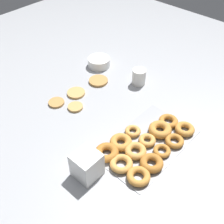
{
  "coord_description": "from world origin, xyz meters",
  "views": [
    {
      "loc": [
        -0.84,
        -0.88,
        1.06
      ],
      "look_at": [
        -0.02,
        -0.13,
        0.04
      ],
      "focal_mm": 45.0,
      "sensor_mm": 36.0,
      "label": 1
    }
  ],
  "objects_px": {
    "paper_cup": "(139,77)",
    "pancake_3": "(56,103)",
    "pancake_2": "(75,107)",
    "donut_tray": "(145,145)",
    "batter_bowl": "(99,62)",
    "pancake_1": "(98,81)",
    "container_stack": "(87,165)",
    "pancake_0": "(76,93)"
  },
  "relations": [
    {
      "from": "pancake_0",
      "to": "paper_cup",
      "type": "distance_m",
      "value": 0.4
    },
    {
      "from": "pancake_1",
      "to": "batter_bowl",
      "type": "xyz_separation_m",
      "value": [
        0.14,
        0.13,
        0.02
      ]
    },
    {
      "from": "pancake_2",
      "to": "container_stack",
      "type": "height_order",
      "value": "container_stack"
    },
    {
      "from": "pancake_3",
      "to": "container_stack",
      "type": "relative_size",
      "value": 0.71
    },
    {
      "from": "batter_bowl",
      "to": "pancake_3",
      "type": "bearing_deg",
      "value": -168.19
    },
    {
      "from": "container_stack",
      "to": "paper_cup",
      "type": "height_order",
      "value": "container_stack"
    },
    {
      "from": "pancake_3",
      "to": "pancake_2",
      "type": "bearing_deg",
      "value": -66.35
    },
    {
      "from": "pancake_2",
      "to": "pancake_3",
      "type": "bearing_deg",
      "value": 113.65
    },
    {
      "from": "pancake_0",
      "to": "donut_tray",
      "type": "height_order",
      "value": "donut_tray"
    },
    {
      "from": "pancake_3",
      "to": "batter_bowl",
      "type": "bearing_deg",
      "value": 11.81
    },
    {
      "from": "pancake_3",
      "to": "container_stack",
      "type": "bearing_deg",
      "value": -113.88
    },
    {
      "from": "pancake_2",
      "to": "pancake_3",
      "type": "xyz_separation_m",
      "value": [
        -0.05,
        0.11,
        -0.0
      ]
    },
    {
      "from": "pancake_2",
      "to": "pancake_0",
      "type": "bearing_deg",
      "value": 46.08
    },
    {
      "from": "pancake_1",
      "to": "pancake_2",
      "type": "bearing_deg",
      "value": -163.65
    },
    {
      "from": "pancake_0",
      "to": "pancake_2",
      "type": "distance_m",
      "value": 0.13
    },
    {
      "from": "batter_bowl",
      "to": "container_stack",
      "type": "height_order",
      "value": "container_stack"
    },
    {
      "from": "pancake_2",
      "to": "donut_tray",
      "type": "bearing_deg",
      "value": -85.72
    },
    {
      "from": "donut_tray",
      "to": "pancake_1",
      "type": "bearing_deg",
      "value": 67.27
    },
    {
      "from": "pancake_2",
      "to": "container_stack",
      "type": "relative_size",
      "value": 0.67
    },
    {
      "from": "pancake_0",
      "to": "pancake_3",
      "type": "xyz_separation_m",
      "value": [
        -0.14,
        0.02,
        -0.0
      ]
    },
    {
      "from": "pancake_0",
      "to": "batter_bowl",
      "type": "relative_size",
      "value": 0.72
    },
    {
      "from": "pancake_2",
      "to": "paper_cup",
      "type": "distance_m",
      "value": 0.44
    },
    {
      "from": "container_stack",
      "to": "donut_tray",
      "type": "bearing_deg",
      "value": -18.03
    },
    {
      "from": "pancake_1",
      "to": "donut_tray",
      "type": "relative_size",
      "value": 0.24
    },
    {
      "from": "donut_tray",
      "to": "container_stack",
      "type": "height_order",
      "value": "container_stack"
    },
    {
      "from": "paper_cup",
      "to": "pancake_3",
      "type": "bearing_deg",
      "value": 154.18
    },
    {
      "from": "pancake_0",
      "to": "donut_tray",
      "type": "xyz_separation_m",
      "value": [
        -0.05,
        -0.56,
        0.01
      ]
    },
    {
      "from": "pancake_0",
      "to": "pancake_2",
      "type": "bearing_deg",
      "value": -133.92
    },
    {
      "from": "pancake_0",
      "to": "pancake_3",
      "type": "height_order",
      "value": "same"
    },
    {
      "from": "pancake_2",
      "to": "batter_bowl",
      "type": "height_order",
      "value": "batter_bowl"
    },
    {
      "from": "pancake_3",
      "to": "batter_bowl",
      "type": "xyz_separation_m",
      "value": [
        0.45,
        0.09,
        0.02
      ]
    },
    {
      "from": "pancake_1",
      "to": "pancake_3",
      "type": "relative_size",
      "value": 1.31
    },
    {
      "from": "batter_bowl",
      "to": "donut_tray",
      "type": "bearing_deg",
      "value": -118.44
    },
    {
      "from": "batter_bowl",
      "to": "pancake_2",
      "type": "bearing_deg",
      "value": -153.03
    },
    {
      "from": "pancake_0",
      "to": "donut_tray",
      "type": "bearing_deg",
      "value": -95.39
    },
    {
      "from": "pancake_1",
      "to": "batter_bowl",
      "type": "relative_size",
      "value": 0.8
    },
    {
      "from": "pancake_2",
      "to": "batter_bowl",
      "type": "xyz_separation_m",
      "value": [
        0.4,
        0.2,
        0.02
      ]
    },
    {
      "from": "pancake_2",
      "to": "donut_tray",
      "type": "distance_m",
      "value": 0.47
    },
    {
      "from": "pancake_1",
      "to": "donut_tray",
      "type": "xyz_separation_m",
      "value": [
        -0.23,
        -0.55,
        0.01
      ]
    },
    {
      "from": "pancake_0",
      "to": "pancake_3",
      "type": "bearing_deg",
      "value": 172.35
    },
    {
      "from": "pancake_1",
      "to": "pancake_2",
      "type": "height_order",
      "value": "pancake_1"
    },
    {
      "from": "pancake_1",
      "to": "container_stack",
      "type": "relative_size",
      "value": 0.93
    }
  ]
}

